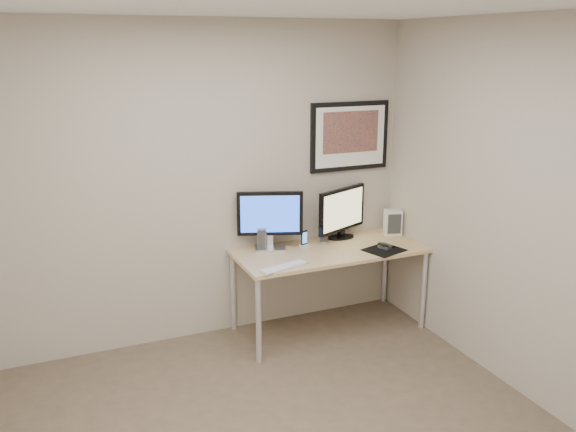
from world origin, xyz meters
name	(u,v)px	position (x,y,z in m)	size (l,w,h in m)	color
room	(253,173)	(0.00, 0.45, 1.64)	(3.60, 3.60, 3.60)	white
desk	(329,257)	(1.00, 1.35, 0.66)	(1.60, 0.70, 0.73)	#AC8253
framed_art	(350,136)	(1.35, 1.68, 1.62)	(0.75, 0.04, 0.60)	black
monitor_large	(270,218)	(0.54, 1.55, 1.01)	(0.53, 0.25, 0.50)	#B7B7BC
monitor_tv	(342,212)	(1.23, 1.58, 0.97)	(0.55, 0.26, 0.46)	black
speaker_left	(262,239)	(0.47, 1.55, 0.83)	(0.08, 0.08, 0.20)	#B7B7BC
speaker_right	(323,232)	(1.03, 1.54, 0.83)	(0.08, 0.08, 0.19)	#B7B7BC
phone_dock	(304,238)	(0.84, 1.50, 0.80)	(0.06, 0.06, 0.14)	black
keyboard	(284,267)	(0.48, 1.09, 0.74)	(0.42, 0.11, 0.01)	silver
mousepad	(384,250)	(1.41, 1.14, 0.73)	(0.30, 0.27, 0.00)	black
mouse	(384,246)	(1.43, 1.18, 0.75)	(0.06, 0.10, 0.03)	black
remote	(386,245)	(1.49, 1.23, 0.74)	(0.04, 0.15, 0.02)	black
fan_unit	(393,222)	(1.72, 1.50, 0.84)	(0.15, 0.11, 0.23)	silver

